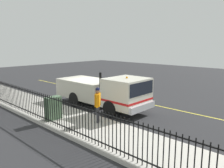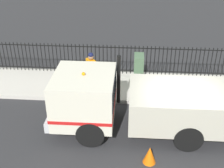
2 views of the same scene
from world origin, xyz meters
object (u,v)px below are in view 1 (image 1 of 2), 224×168
(traffic_cone, at_px, (117,98))
(worker_standing, at_px, (98,101))
(work_truck, at_px, (106,90))
(utility_cabinet, at_px, (53,108))

(traffic_cone, bearing_deg, worker_standing, 30.16)
(work_truck, relative_size, worker_standing, 3.74)
(worker_standing, xyz_separation_m, traffic_cone, (-4.10, -2.38, -0.97))
(traffic_cone, bearing_deg, utility_cabinet, 3.61)
(work_truck, bearing_deg, utility_cabinet, -4.48)
(work_truck, height_order, traffic_cone, work_truck)
(utility_cabinet, bearing_deg, traffic_cone, -176.39)
(utility_cabinet, distance_m, traffic_cone, 5.41)
(work_truck, relative_size, utility_cabinet, 5.58)
(worker_standing, distance_m, traffic_cone, 4.84)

